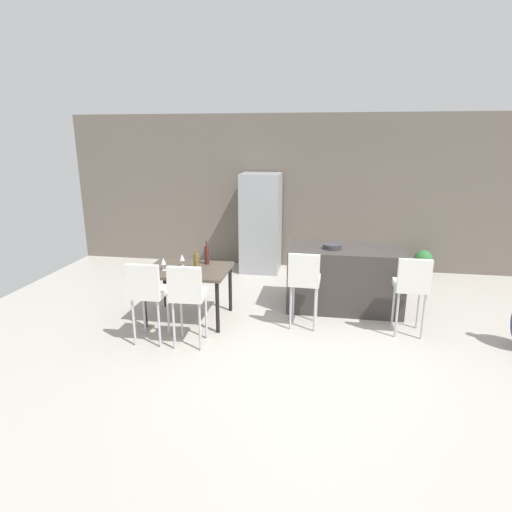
# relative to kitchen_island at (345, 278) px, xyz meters

# --- Properties ---
(ground_plane) EXTENTS (10.00, 10.00, 0.00)m
(ground_plane) POSITION_rel_kitchen_island_xyz_m (-0.37, -0.72, -0.46)
(ground_plane) COLOR #ADA89E
(back_wall) EXTENTS (10.00, 0.12, 2.90)m
(back_wall) POSITION_rel_kitchen_island_xyz_m (-0.37, 2.07, 0.99)
(back_wall) COLOR #665B51
(back_wall) RESTS_ON ground_plane
(kitchen_island) EXTENTS (1.64, 0.85, 0.92)m
(kitchen_island) POSITION_rel_kitchen_island_xyz_m (0.00, 0.00, 0.00)
(kitchen_island) COLOR #383330
(kitchen_island) RESTS_ON ground_plane
(bar_chair_left) EXTENTS (0.41, 0.41, 1.05)m
(bar_chair_left) POSITION_rel_kitchen_island_xyz_m (-0.56, -0.81, 0.24)
(bar_chair_left) COLOR silver
(bar_chair_left) RESTS_ON ground_plane
(bar_chair_middle) EXTENTS (0.40, 0.40, 1.05)m
(bar_chair_middle) POSITION_rel_kitchen_island_xyz_m (0.79, -0.81, 0.24)
(bar_chair_middle) COLOR silver
(bar_chair_middle) RESTS_ON ground_plane
(dining_table) EXTENTS (1.13, 0.86, 0.74)m
(dining_table) POSITION_rel_kitchen_island_xyz_m (-2.15, -0.78, 0.20)
(dining_table) COLOR #4C4238
(dining_table) RESTS_ON ground_plane
(dining_chair_near) EXTENTS (0.41, 0.41, 1.05)m
(dining_chair_near) POSITION_rel_kitchen_island_xyz_m (-2.40, -1.57, 0.24)
(dining_chair_near) COLOR silver
(dining_chair_near) RESTS_ON ground_plane
(dining_chair_far) EXTENTS (0.42, 0.42, 1.05)m
(dining_chair_far) POSITION_rel_kitchen_island_xyz_m (-1.89, -1.57, 0.24)
(dining_chair_far) COLOR silver
(dining_chair_far) RESTS_ON ground_plane
(wine_bottle_corner) EXTENTS (0.07, 0.07, 0.27)m
(wine_bottle_corner) POSITION_rel_kitchen_island_xyz_m (-2.04, -0.75, 0.39)
(wine_bottle_corner) COLOR brown
(wine_bottle_corner) RESTS_ON dining_table
(wine_bottle_left) EXTENTS (0.07, 0.07, 0.33)m
(wine_bottle_left) POSITION_rel_kitchen_island_xyz_m (-1.95, -0.54, 0.41)
(wine_bottle_left) COLOR #471E19
(wine_bottle_left) RESTS_ON dining_table
(wine_glass_middle) EXTENTS (0.07, 0.07, 0.17)m
(wine_glass_middle) POSITION_rel_kitchen_island_xyz_m (-2.26, -0.69, 0.40)
(wine_glass_middle) COLOR silver
(wine_glass_middle) RESTS_ON dining_table
(wine_glass_right) EXTENTS (0.07, 0.07, 0.17)m
(wine_glass_right) POSITION_rel_kitchen_island_xyz_m (-2.44, -0.92, 0.40)
(wine_glass_right) COLOR silver
(wine_glass_right) RESTS_ON dining_table
(refrigerator) EXTENTS (0.72, 0.68, 1.84)m
(refrigerator) POSITION_rel_kitchen_island_xyz_m (-1.52, 1.63, 0.46)
(refrigerator) COLOR #939699
(refrigerator) RESTS_ON ground_plane
(fruit_bowl) EXTENTS (0.26, 0.26, 0.07)m
(fruit_bowl) POSITION_rel_kitchen_island_xyz_m (-0.20, -0.07, 0.50)
(fruit_bowl) COLOR #333338
(fruit_bowl) RESTS_ON kitchen_island
(potted_plant) EXTENTS (0.32, 0.32, 0.52)m
(potted_plant) POSITION_rel_kitchen_island_xyz_m (1.44, 1.62, -0.17)
(potted_plant) COLOR #38383D
(potted_plant) RESTS_ON ground_plane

